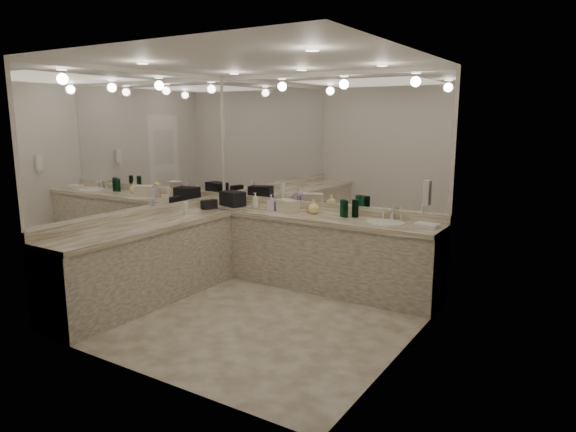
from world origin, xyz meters
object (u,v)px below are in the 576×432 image
Objects in this scene: soap_bottle_c at (314,206)px; cream_cosmetic_case at (288,206)px; sink at (385,223)px; wall_phone at (427,193)px; black_toiletry_bag at (233,199)px; hand_towel at (427,225)px; soap_bottle_b at (271,202)px; soap_bottle_a at (255,200)px.

cream_cosmetic_case is at bearing -164.73° from soap_bottle_c.
wall_phone is (0.61, -0.50, 0.46)m from sink.
sink is 0.96m from soap_bottle_c.
wall_phone is at bearing -9.60° from black_toiletry_bag.
hand_towel is 1.42m from soap_bottle_c.
sink is 1.61× the size of cream_cosmetic_case.
soap_bottle_b is (0.62, -0.00, 0.01)m from black_toiletry_bag.
wall_phone reaches higher than sink.
black_toiletry_bag is 1.58× the size of soap_bottle_b.
soap_bottle_b reaches higher than sink.
sink is 1.36× the size of black_toiletry_bag.
hand_towel is at bearing 1.72° from soap_bottle_b.
hand_towel is at bearing 1.21° from black_toiletry_bag.
soap_bottle_b is at bearing -5.05° from soap_bottle_a.
sink is 2.13m from black_toiletry_bag.
black_toiletry_bag is 1.29× the size of hand_towel.
soap_bottle_a reaches higher than black_toiletry_bag.
wall_phone is 2.45m from soap_bottle_a.
soap_bottle_c reaches higher than sink.
black_toiletry_bag is at bearing -176.96° from soap_bottle_a.
cream_cosmetic_case is at bearing 1.64° from soap_bottle_b.
soap_bottle_a is at bearing -175.07° from soap_bottle_c.
wall_phone reaches higher than soap_bottle_c.
soap_bottle_a is at bearing -179.08° from hand_towel.
soap_bottle_b is (0.26, -0.02, -0.00)m from soap_bottle_a.
soap_bottle_a is (-1.77, -0.02, 0.11)m from sink.
soap_bottle_c is (0.82, 0.07, -0.01)m from soap_bottle_a.
soap_bottle_b is at bearing 167.77° from wall_phone.
black_toiletry_bag is (-2.13, -0.04, 0.10)m from sink.
hand_towel reaches higher than sink.
hand_towel is (1.73, 0.05, -0.06)m from cream_cosmetic_case.
black_toiletry_bag is 1.58× the size of soap_bottle_a.
sink is at bearing -3.18° from soap_bottle_c.
wall_phone is at bearing -19.56° from soap_bottle_c.
soap_bottle_b is 0.57m from soap_bottle_c.
soap_bottle_c is (1.18, 0.09, -0.00)m from black_toiletry_bag.
black_toiletry_bag is 2.60m from hand_towel.
soap_bottle_b reaches higher than cream_cosmetic_case.
cream_cosmetic_case reaches higher than hand_towel.
wall_phone is 0.74× the size of black_toiletry_bag.
soap_bottle_b reaches higher than hand_towel.
cream_cosmetic_case is at bearing -178.27° from hand_towel.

